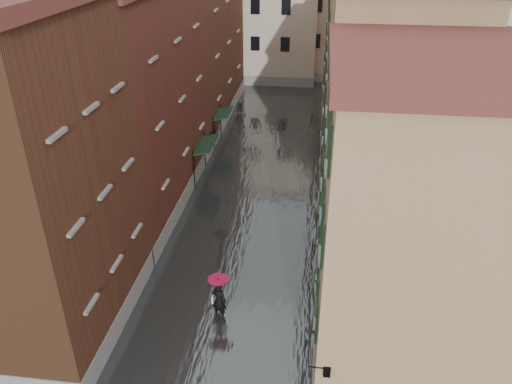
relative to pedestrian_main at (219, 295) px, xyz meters
The scene contains 16 objects.
ground 1.49m from the pedestrian_main, 80.96° to the left, with size 120.00×120.00×0.00m, color #5B5B5D.
floodwater 13.89m from the pedestrian_main, 89.45° to the left, with size 10.00×60.00×0.20m, color #3E4444.
building_left_near 8.74m from the pedestrian_main, behind, with size 6.00×8.00×13.00m, color brown.
building_left_mid 13.01m from the pedestrian_main, 124.90° to the left, with size 6.00×14.00×12.50m, color #59261C.
building_left_far 26.41m from the pedestrian_main, 105.45° to the left, with size 6.00×16.00×14.00m, color brown.
building_right_near 8.53m from the pedestrian_main, ahead, with size 6.00×8.00×11.50m, color #A38154.
building_right_mid 13.25m from the pedestrian_main, 54.06° to the left, with size 6.00×14.00×13.00m, color #98795C.
building_right_far 26.24m from the pedestrian_main, 73.98° to the left, with size 6.00×16.00×11.50m, color #A38154.
building_end_cream 39.30m from the pedestrian_main, 94.22° to the left, with size 12.00×9.00×13.00m, color beige.
building_end_pink 41.58m from the pedestrian_main, 81.46° to the left, with size 10.00×9.00×12.00m, color #C9A78D.
awning_near 13.42m from the pedestrian_main, 104.51° to the left, with size 1.09×3.25×2.80m.
awning_far 19.27m from the pedestrian_main, 100.05° to the left, with size 1.09×2.80×2.80m.
wall_lantern 7.05m from the pedestrian_main, 49.12° to the right, with size 0.71×0.22×0.35m.
window_planters 4.83m from the pedestrian_main, ahead, with size 0.59×8.36×0.84m.
pedestrian_main is the anchor object (origin of this frame).
pedestrian_far 24.25m from the pedestrian_main, 96.81° to the left, with size 0.82×0.64×1.69m, color black.
Camera 1 is at (3.55, -17.12, 15.26)m, focal length 35.00 mm.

